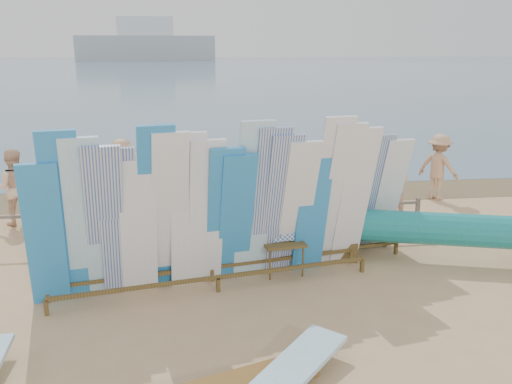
{
  "coord_description": "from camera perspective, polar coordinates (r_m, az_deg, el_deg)",
  "views": [
    {
      "loc": [
        0.9,
        -8.2,
        4.18
      ],
      "look_at": [
        2.29,
        2.85,
        1.2
      ],
      "focal_mm": 38.0,
      "sensor_mm": 36.0,
      "label": 1
    }
  ],
  "objects": [
    {
      "name": "ground",
      "position": [
        9.25,
        -12.22,
        -12.28
      ],
      "size": [
        160.0,
        160.0,
        0.0
      ],
      "primitive_type": "plane",
      "color": "tan",
      "rests_on": "ground"
    },
    {
      "name": "ocean",
      "position": [
        136.27,
        -7.74,
        13.05
      ],
      "size": [
        320.0,
        240.0,
        0.02
      ],
      "primitive_type": "cube",
      "color": "slate",
      "rests_on": "ground"
    },
    {
      "name": "wet_sand_strip",
      "position": [
        15.98,
        -10.13,
        -0.45
      ],
      "size": [
        40.0,
        2.6,
        0.01
      ],
      "primitive_type": "cube",
      "color": "brown",
      "rests_on": "ground"
    },
    {
      "name": "distant_ship",
      "position": [
        188.65,
        -11.48,
        15.0
      ],
      "size": [
        45.0,
        8.0,
        14.0
      ],
      "color": "#999EA3",
      "rests_on": "ocean"
    },
    {
      "name": "fence",
      "position": [
        11.79,
        -11.21,
        -2.87
      ],
      "size": [
        12.08,
        0.08,
        0.9
      ],
      "color": "#716255",
      "rests_on": "ground"
    },
    {
      "name": "main_surfboard_rack",
      "position": [
        9.49,
        -4.43,
        -2.26
      ],
      "size": [
        6.15,
        1.87,
        3.05
      ],
      "rotation": [
        0.0,
        0.0,
        0.19
      ],
      "color": "brown",
      "rests_on": "ground"
    },
    {
      "name": "side_surfboard_rack",
      "position": [
        11.1,
        9.79,
        -0.51
      ],
      "size": [
        2.5,
        1.1,
        2.8
      ],
      "rotation": [
        0.0,
        0.0,
        0.17
      ],
      "color": "brown",
      "rests_on": "ground"
    },
    {
      "name": "outrigger_canoe",
      "position": [
        11.38,
        19.46,
        -3.93
      ],
      "size": [
        7.18,
        2.7,
        1.04
      ],
      "rotation": [
        0.0,
        0.0,
        -0.29
      ],
      "color": "brown",
      "rests_on": "ground"
    },
    {
      "name": "vendor_table",
      "position": [
        10.33,
        2.91,
        -6.86
      ],
      "size": [
        0.83,
        0.63,
        1.03
      ],
      "rotation": [
        0.0,
        0.0,
        0.11
      ],
      "color": "brown",
      "rests_on": "ground"
    },
    {
      "name": "beach_chair_left",
      "position": [
        13.11,
        -12.73,
        -2.78
      ],
      "size": [
        0.82,
        0.83,
        0.93
      ],
      "rotation": [
        0.0,
        0.0,
        -0.6
      ],
      "color": "#B42E13",
      "rests_on": "ground"
    },
    {
      "name": "beach_chair_right",
      "position": [
        12.44,
        -8.44,
        -3.68
      ],
      "size": [
        0.72,
        0.73,
        0.83
      ],
      "rotation": [
        0.0,
        0.0,
        0.52
      ],
      "color": "#B42E13",
      "rests_on": "ground"
    },
    {
      "name": "stroller",
      "position": [
        12.52,
        2.92,
        -2.36
      ],
      "size": [
        0.86,
        0.99,
        1.15
      ],
      "rotation": [
        0.0,
        0.0,
        0.4
      ],
      "color": "#B42E13",
      "rests_on": "ground"
    },
    {
      "name": "beachgoer_7",
      "position": [
        14.43,
        0.4,
        1.64
      ],
      "size": [
        0.71,
        0.64,
        1.72
      ],
      "primitive_type": "imported",
      "rotation": [
        0.0,
        0.0,
        0.6
      ],
      "color": "#8C6042",
      "rests_on": "ground"
    },
    {
      "name": "beachgoer_4",
      "position": [
        12.63,
        -4.42,
        -0.24
      ],
      "size": [
        1.11,
        0.94,
        1.76
      ],
      "primitive_type": "imported",
      "rotation": [
        0.0,
        0.0,
        2.56
      ],
      "color": "#8C6042",
      "rests_on": "ground"
    },
    {
      "name": "beachgoer_6",
      "position": [
        13.84,
        2.18,
        1.05
      ],
      "size": [
        0.43,
        0.85,
        1.71
      ],
      "primitive_type": "imported",
      "rotation": [
        0.0,
        0.0,
        1.61
      ],
      "color": "tan",
      "rests_on": "ground"
    },
    {
      "name": "beachgoer_2",
      "position": [
        14.27,
        -24.15,
        0.45
      ],
      "size": [
        0.98,
        0.62,
        1.86
      ],
      "primitive_type": "imported",
      "rotation": [
        0.0,
        0.0,
        3.37
      ],
      "color": "beige",
      "rests_on": "ground"
    },
    {
      "name": "beachgoer_9",
      "position": [
        14.59,
        8.24,
        1.63
      ],
      "size": [
        0.99,
        1.18,
        1.72
      ],
      "primitive_type": "imported",
      "rotation": [
        0.0,
        0.0,
        1.0
      ],
      "color": "tan",
      "rests_on": "ground"
    },
    {
      "name": "beachgoer_extra_0",
      "position": [
        16.1,
        18.67,
        2.51
      ],
      "size": [
        1.13,
        1.25,
        1.86
      ],
      "primitive_type": "imported",
      "rotation": [
        0.0,
        0.0,
        2.24
      ],
      "color": "tan",
      "rests_on": "ground"
    },
    {
      "name": "beachgoer_8",
      "position": [
        13.89,
        14.2,
        0.98
      ],
      "size": [
        1.01,
        0.81,
        1.87
      ],
      "primitive_type": "imported",
      "rotation": [
        0.0,
        0.0,
        2.65
      ],
      "color": "beige",
      "rests_on": "ground"
    },
    {
      "name": "beachgoer_3",
      "position": [
        15.14,
        -13.85,
        2.05
      ],
      "size": [
        1.22,
        1.11,
        1.82
      ],
      "primitive_type": "imported",
      "rotation": [
        0.0,
        0.0,
        2.47
      ],
      "color": "tan",
      "rests_on": "ground"
    }
  ]
}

